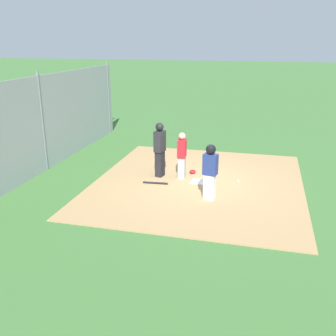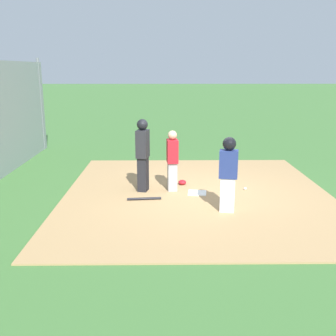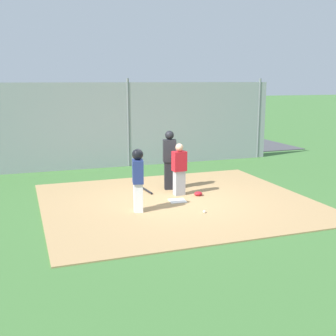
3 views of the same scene
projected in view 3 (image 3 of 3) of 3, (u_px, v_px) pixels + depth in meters
The scene contains 13 objects.
ground_plane at pixel (177, 202), 11.70m from camera, with size 140.00×140.00×0.00m, color #3D6B33.
dirt_infield at pixel (177, 202), 11.70m from camera, with size 7.20×6.40×0.03m, color #A88456.
home_plate at pixel (177, 201), 11.70m from camera, with size 0.44×0.44×0.02m, color white.
catcher at pixel (179, 169), 12.19m from camera, with size 0.40×0.29×1.50m.
umpire at pixel (169, 159), 12.81m from camera, with size 0.43×0.34×1.78m.
runner at pixel (138, 176), 10.62m from camera, with size 0.33×0.42×1.60m.
baseball_bat at pixel (147, 191), 12.70m from camera, with size 0.06×0.06×0.79m, color black.
catcher_mask at pixel (198, 194), 12.24m from camera, with size 0.24×0.20×0.12m, color #B21923.
baseball at pixel (204, 212), 10.64m from camera, with size 0.07×0.07×0.07m, color white.
backstop_fence at pixel (128, 125), 16.32m from camera, with size 12.00×0.10×3.35m.
parking_lot at pixel (110, 151), 20.05m from camera, with size 18.00×5.20×0.04m, color #424247.
parked_car_green at pixel (165, 136), 20.63m from camera, with size 4.23×1.95×1.28m.
parked_car_red at pixel (101, 139), 19.72m from camera, with size 4.29×2.07×1.28m.
Camera 3 is at (3.99, 10.55, 3.28)m, focal length 45.68 mm.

